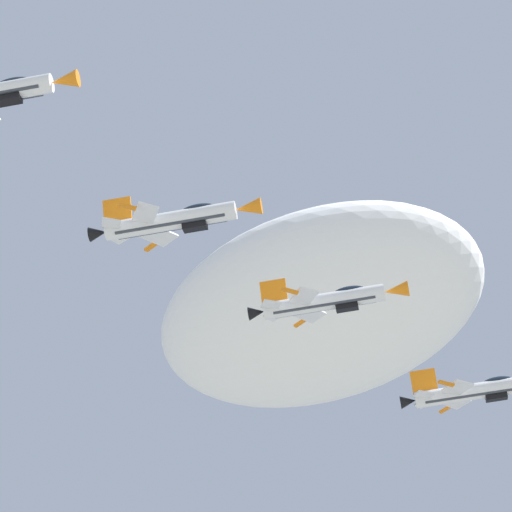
# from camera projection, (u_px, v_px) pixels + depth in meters

# --- Properties ---
(cloud_high_distant) EXTENTS (64.78, 40.58, 26.46)m
(cloud_high_distant) POSITION_uv_depth(u_px,v_px,m) (320.00, 307.00, 225.61)
(cloud_high_distant) COLOR white
(fighter_jet_left_wing) EXTENTS (15.91, 8.67, 6.18)m
(fighter_jet_left_wing) POSITION_uv_depth(u_px,v_px,m) (476.00, 391.00, 119.51)
(fighter_jet_left_wing) COLOR white
(fighter_jet_right_wing) EXTENTS (15.91, 8.56, 6.32)m
(fighter_jet_right_wing) POSITION_uv_depth(u_px,v_px,m) (327.00, 301.00, 114.55)
(fighter_jet_right_wing) COLOR white
(fighter_jet_left_outer) EXTENTS (15.91, 8.47, 6.44)m
(fighter_jet_left_outer) POSITION_uv_depth(u_px,v_px,m) (174.00, 220.00, 105.13)
(fighter_jet_left_outer) COLOR white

